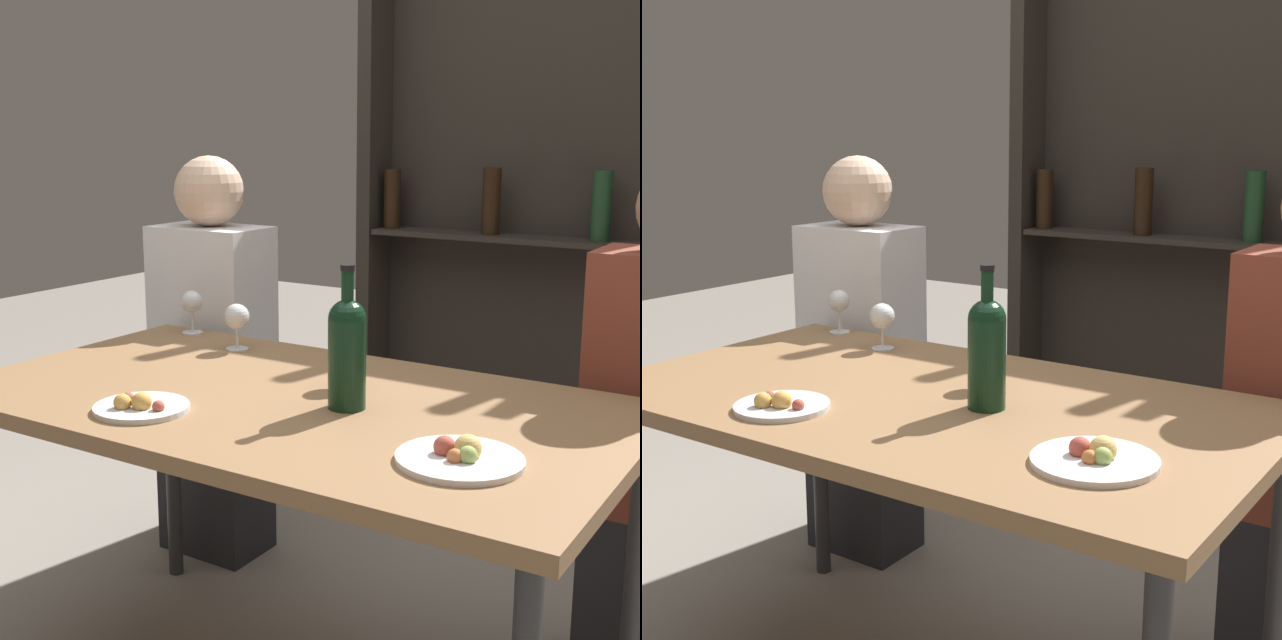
% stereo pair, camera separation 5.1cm
% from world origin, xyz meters
% --- Properties ---
extents(dining_table, '(1.48, 0.83, 0.77)m').
position_xyz_m(dining_table, '(0.00, 0.00, 0.71)').
color(dining_table, olive).
rests_on(dining_table, ground_plane).
extents(wine_rack_wall, '(1.47, 0.21, 2.41)m').
position_xyz_m(wine_rack_wall, '(-0.00, 1.68, 1.20)').
color(wine_rack_wall, '#28231E').
rests_on(wine_rack_wall, ground_plane).
extents(wine_bottle, '(0.08, 0.08, 0.30)m').
position_xyz_m(wine_bottle, '(0.15, -0.00, 0.90)').
color(wine_bottle, black).
rests_on(wine_bottle, dining_table).
extents(wine_glass_0, '(0.07, 0.07, 0.13)m').
position_xyz_m(wine_glass_0, '(0.07, 0.14, 0.86)').
color(wine_glass_0, silver).
rests_on(wine_glass_0, dining_table).
extents(wine_glass_1, '(0.06, 0.06, 0.13)m').
position_xyz_m(wine_glass_1, '(-0.59, 0.36, 0.86)').
color(wine_glass_1, silver).
rests_on(wine_glass_1, dining_table).
extents(wine_glass_2, '(0.07, 0.07, 0.12)m').
position_xyz_m(wine_glass_2, '(-0.36, 0.28, 0.86)').
color(wine_glass_2, silver).
rests_on(wine_glass_2, dining_table).
extents(food_plate_0, '(0.23, 0.23, 0.05)m').
position_xyz_m(food_plate_0, '(0.48, -0.16, 0.78)').
color(food_plate_0, white).
rests_on(food_plate_0, dining_table).
extents(food_plate_1, '(0.20, 0.20, 0.05)m').
position_xyz_m(food_plate_1, '(-0.20, -0.25, 0.78)').
color(food_plate_1, silver).
rests_on(food_plate_1, dining_table).
extents(seated_person_left, '(0.35, 0.22, 1.27)m').
position_xyz_m(seated_person_left, '(-0.68, 0.56, 0.61)').
color(seated_person_left, '#26262B').
rests_on(seated_person_left, ground_plane).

